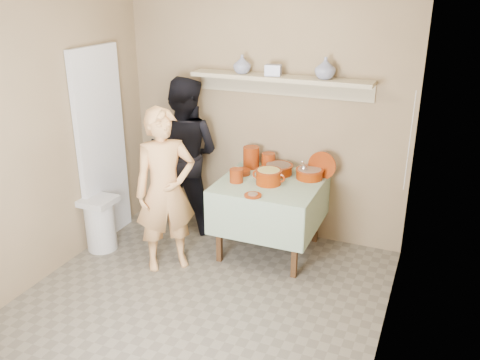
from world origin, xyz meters
The scene contains 22 objects.
ground centered at (0.00, 0.00, 0.00)m, with size 3.50×3.50×0.00m, color #665E50.
tile_panel centered at (-1.46, 0.95, 1.00)m, with size 0.06×0.70×2.00m, color silver.
plate_stack_a centered at (-0.07, 1.57, 0.87)m, with size 0.17×0.17×0.22m, color maroon.
plate_stack_b centered at (0.11, 1.61, 0.84)m, with size 0.14×0.14×0.17m, color maroon.
bowl_stack centered at (-0.05, 1.14, 0.83)m, with size 0.13×0.13×0.13m, color maroon.
empty_bowl centered at (-0.08, 1.35, 0.79)m, with size 0.17×0.17×0.05m, color maroon.
propped_lid centered at (0.68, 1.58, 0.88)m, with size 0.28×0.28×0.02m, color maroon.
vase_right centered at (0.64, 1.63, 1.82)m, with size 0.19×0.19×0.20m, color navy.
vase_left centered at (-0.19, 1.61, 1.81)m, with size 0.17×0.17×0.18m, color navy.
ceramic_box centered at (0.14, 1.60, 1.77)m, with size 0.15×0.11×0.11m, color navy.
person_cook centered at (-0.55, 0.64, 0.78)m, with size 0.57×0.37×1.55m, color tan.
person_helper centered at (-0.81, 1.48, 0.84)m, with size 0.81×0.63×1.67m, color black.
room_shell centered at (0.00, 0.00, 1.61)m, with size 3.04×3.54×2.62m.
serving_table centered at (0.25, 1.28, 0.64)m, with size 0.97×0.97×0.76m.
cazuela_meat_a centered at (0.25, 1.50, 0.82)m, with size 0.30×0.30×0.10m.
cazuela_meat_b centered at (0.58, 1.50, 0.82)m, with size 0.28×0.28×0.10m.
ladle centered at (0.53, 1.47, 0.87)m, with size 0.08×0.26×0.19m.
cazuela_rice centered at (0.25, 1.21, 0.85)m, with size 0.33×0.25×0.14m.
front_plate centered at (0.23, 0.87, 0.77)m, with size 0.16×0.16×0.03m.
wall_shelf centered at (0.20, 1.65, 1.67)m, with size 1.80×0.25×0.21m.
trash_bin centered at (-1.35, 0.66, 0.28)m, with size 0.32×0.32×0.56m.
electrical_cord centered at (1.47, 1.48, 1.25)m, with size 0.01×0.05×0.90m.
Camera 1 is at (1.74, -3.06, 2.57)m, focal length 38.00 mm.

